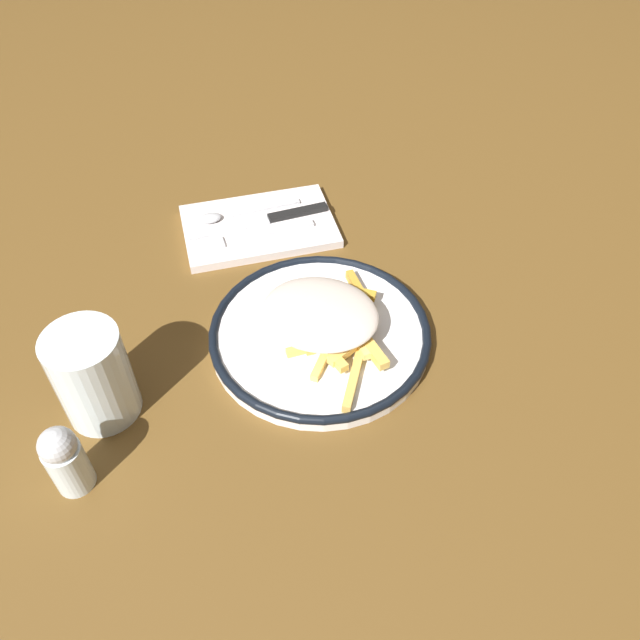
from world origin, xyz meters
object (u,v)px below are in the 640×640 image
plate (320,334)px  napkin (259,226)px  spoon (233,214)px  water_glass (93,376)px  fork (253,235)px  salt_shaker (65,459)px  fries_heap (325,318)px  knife (271,219)px

plate → napkin: bearing=9.6°
plate → spoon: 0.26m
water_glass → napkin: bearing=-38.7°
fork → water_glass: 0.33m
fork → salt_shaker: bearing=144.6°
plate → napkin: (0.23, 0.04, -0.01)m
fries_heap → salt_shaker: (-0.13, 0.29, 0.00)m
plate → fork: 0.21m
salt_shaker → spoon: bearing=-29.0°
plate → knife: (0.23, 0.02, 0.00)m
fork → spoon: bearing=23.0°
plate → salt_shaker: 0.32m
fries_heap → knife: bearing=6.3°
fork → water_glass: bearing=139.7°
napkin → fork: size_ratio=1.23×
water_glass → salt_shaker: bearing=161.7°
plate → spoon: size_ratio=1.79×
water_glass → fries_heap: bearing=-80.9°
plate → knife: plate is taller
salt_shaker → fork: bearing=-35.4°
knife → plate: bearing=-175.1°
fork → spoon: (0.05, 0.02, 0.00)m
fork → fries_heap: bearing=-164.4°
napkin → plate: bearing=-170.4°
fries_heap → water_glass: (-0.04, 0.27, 0.02)m
fork → salt_shaker: salt_shaker is taller
napkin → spoon: size_ratio=1.42×
napkin → water_glass: (-0.28, 0.22, 0.05)m
knife → napkin: bearing=96.2°
plate → water_glass: water_glass is taller
napkin → water_glass: bearing=141.3°
knife → fork: bearing=135.2°
napkin → knife: bearing=-83.8°
spoon → water_glass: water_glass is taller
fries_heap → water_glass: bearing=99.1°
plate → fork: size_ratio=1.54×
napkin → knife: size_ratio=1.03×
napkin → salt_shaker: 0.44m
spoon → fork: bearing=-157.0°
fries_heap → spoon: 0.27m
fries_heap → napkin: size_ratio=0.99×
knife → water_glass: 0.37m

